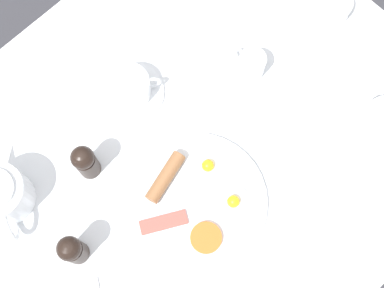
{
  "coord_description": "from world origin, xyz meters",
  "views": [
    {
      "loc": [
        -0.22,
        0.22,
        1.76
      ],
      "look_at": [
        0.0,
        0.0,
        0.74
      ],
      "focal_mm": 50.0,
      "sensor_mm": 36.0,
      "label": 1
    }
  ],
  "objects": [
    {
      "name": "ground_plane",
      "position": [
        0.0,
        0.0,
        0.0
      ],
      "size": [
        8.0,
        8.0,
        0.0
      ],
      "primitive_type": "plane",
      "color": "#333338"
    },
    {
      "name": "table",
      "position": [
        0.0,
        0.0,
        0.65
      ],
      "size": [
        0.89,
        1.04,
        0.72
      ],
      "color": "silver",
      "rests_on": "ground_plane"
    },
    {
      "name": "breakfast_plate",
      "position": [
        -0.08,
        0.07,
        0.73
      ],
      "size": [
        0.28,
        0.28,
        0.04
      ],
      "color": "white",
      "rests_on": "table"
    },
    {
      "name": "teapot_near",
      "position": [
        -0.25,
        -0.29,
        0.77
      ],
      "size": [
        0.12,
        0.16,
        0.11
      ],
      "rotation": [
        0.0,
        0.0,
        2.2
      ],
      "color": "white",
      "rests_on": "table"
    },
    {
      "name": "teapot_far",
      "position": [
        0.18,
        0.33,
        0.77
      ],
      "size": [
        0.18,
        0.11,
        0.11
      ],
      "rotation": [
        0.0,
        0.0,
        5.89
      ],
      "color": "white",
      "rests_on": "table"
    },
    {
      "name": "teacup_with_saucer_left",
      "position": [
        0.17,
        0.01,
        0.75
      ],
      "size": [
        0.15,
        0.15,
        0.06
      ],
      "color": "white",
      "rests_on": "table"
    },
    {
      "name": "teacup_with_saucer_right",
      "position": [
        0.01,
        -0.42,
        0.75
      ],
      "size": [
        0.15,
        0.15,
        0.06
      ],
      "color": "white",
      "rests_on": "table"
    },
    {
      "name": "creamer_jug",
      "position": [
        0.03,
        -0.2,
        0.75
      ],
      "size": [
        0.08,
        0.06,
        0.06
      ],
      "color": "white",
      "rests_on": "table"
    },
    {
      "name": "pepper_grinder",
      "position": [
        0.0,
        0.3,
        0.77
      ],
      "size": [
        0.05,
        0.05,
        0.11
      ],
      "color": "black",
      "rests_on": "table"
    },
    {
      "name": "salt_grinder",
      "position": [
        0.11,
        0.18,
        0.77
      ],
      "size": [
        0.05,
        0.05,
        0.11
      ],
      "color": "black",
      "rests_on": "table"
    },
    {
      "name": "fork_by_plate",
      "position": [
        0.2,
        -0.27,
        0.72
      ],
      "size": [
        0.12,
        0.14,
        0.0
      ],
      "rotation": [
        0.0,
        0.0,
        2.44
      ],
      "color": "silver",
      "rests_on": "table"
    }
  ]
}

